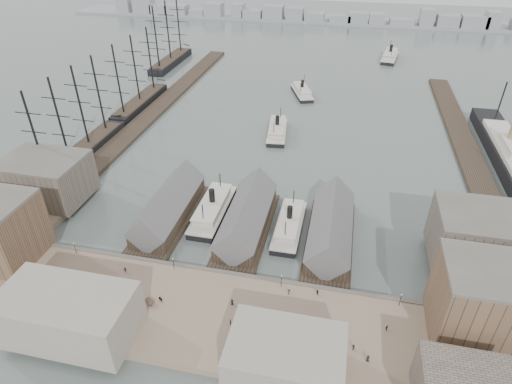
% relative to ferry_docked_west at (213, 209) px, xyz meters
% --- Properties ---
extents(ground, '(900.00, 900.00, 0.00)m').
position_rel_ferry_docked_west_xyz_m(ground, '(13.00, -22.41, -2.45)').
color(ground, '#505D59').
rests_on(ground, ground).
extents(quay, '(180.00, 30.00, 2.00)m').
position_rel_ferry_docked_west_xyz_m(quay, '(13.00, -42.41, -1.45)').
color(quay, '#856F59').
rests_on(quay, ground).
extents(seawall, '(180.00, 1.20, 2.30)m').
position_rel_ferry_docked_west_xyz_m(seawall, '(13.00, -27.61, -1.30)').
color(seawall, '#59544C').
rests_on(seawall, ground).
extents(west_wharf, '(10.00, 220.00, 1.60)m').
position_rel_ferry_docked_west_xyz_m(west_wharf, '(-55.00, 77.59, -1.65)').
color(west_wharf, '#2D231C').
rests_on(west_wharf, ground).
extents(east_wharf, '(10.00, 180.00, 1.60)m').
position_rel_ferry_docked_west_xyz_m(east_wharf, '(91.00, 67.59, -1.65)').
color(east_wharf, '#2D231C').
rests_on(east_wharf, ground).
extents(ferry_shed_west, '(14.00, 42.00, 12.60)m').
position_rel_ferry_docked_west_xyz_m(ferry_shed_west, '(-13.00, -5.53, 2.19)').
color(ferry_shed_west, '#2D231C').
rests_on(ferry_shed_west, ground).
extents(ferry_shed_center, '(14.00, 42.00, 12.60)m').
position_rel_ferry_docked_west_xyz_m(ferry_shed_center, '(13.00, -5.53, 2.19)').
color(ferry_shed_center, '#2D231C').
rests_on(ferry_shed_center, ground).
extents(ferry_shed_east, '(14.00, 42.00, 12.60)m').
position_rel_ferry_docked_west_xyz_m(ferry_shed_east, '(39.00, -5.53, 2.19)').
color(ferry_shed_east, '#2D231C').
rests_on(ferry_shed_east, ground).
extents(warehouse_west_back, '(26.00, 20.00, 14.00)m').
position_rel_ferry_docked_west_xyz_m(warehouse_west_back, '(-57.00, -4.41, 6.55)').
color(warehouse_west_back, '#60564C').
rests_on(warehouse_west_back, west_land).
extents(warehouse_east_front, '(30.00, 18.00, 19.00)m').
position_rel_ferry_docked_west_xyz_m(warehouse_east_front, '(79.00, -34.41, 9.05)').
color(warehouse_east_front, brown).
rests_on(warehouse_east_front, east_land).
extents(warehouse_east_back, '(28.00, 20.00, 15.00)m').
position_rel_ferry_docked_west_xyz_m(warehouse_east_back, '(81.00, -7.41, 7.05)').
color(warehouse_east_back, '#60564C').
rests_on(warehouse_east_back, east_land).
extents(street_bldg_center, '(24.00, 16.00, 10.00)m').
position_rel_ferry_docked_west_xyz_m(street_bldg_center, '(33.00, -54.41, 4.55)').
color(street_bldg_center, gray).
rests_on(street_bldg_center, quay).
extents(street_bldg_west, '(30.00, 16.00, 12.00)m').
position_rel_ferry_docked_west_xyz_m(street_bldg_west, '(-17.00, -54.41, 5.55)').
color(street_bldg_west, gray).
rests_on(street_bldg_west, quay).
extents(lamp_post_far_w, '(0.44, 0.44, 3.92)m').
position_rel_ferry_docked_west_xyz_m(lamp_post_far_w, '(-32.00, -29.41, 2.26)').
color(lamp_post_far_w, black).
rests_on(lamp_post_far_w, quay).
extents(lamp_post_near_w, '(0.44, 0.44, 3.92)m').
position_rel_ferry_docked_west_xyz_m(lamp_post_near_w, '(-2.00, -29.41, 2.26)').
color(lamp_post_near_w, black).
rests_on(lamp_post_near_w, quay).
extents(lamp_post_near_e, '(0.44, 0.44, 3.92)m').
position_rel_ferry_docked_west_xyz_m(lamp_post_near_e, '(28.00, -29.41, 2.26)').
color(lamp_post_near_e, black).
rests_on(lamp_post_near_e, quay).
extents(lamp_post_far_e, '(0.44, 0.44, 3.92)m').
position_rel_ferry_docked_west_xyz_m(lamp_post_far_e, '(58.00, -29.41, 2.26)').
color(lamp_post_far_e, black).
rests_on(lamp_post_far_e, quay).
extents(far_shore, '(500.00, 40.00, 15.72)m').
position_rel_ferry_docked_west_xyz_m(far_shore, '(10.93, 311.73, 1.45)').
color(far_shore, gray).
rests_on(far_shore, ground).
extents(ferry_docked_west, '(8.79, 29.29, 10.46)m').
position_rel_ferry_docked_west_xyz_m(ferry_docked_west, '(0.00, 0.00, 0.00)').
color(ferry_docked_west, black).
rests_on(ferry_docked_west, ground).
extents(ferry_docked_east, '(7.96, 26.53, 9.47)m').
position_rel_ferry_docked_west_xyz_m(ferry_docked_east, '(26.00, -2.68, -0.23)').
color(ferry_docked_east, black).
rests_on(ferry_docked_east, ground).
extents(ferry_open_near, '(11.14, 27.69, 9.62)m').
position_rel_ferry_docked_west_xyz_m(ferry_open_near, '(9.98, 65.37, -0.20)').
color(ferry_open_near, black).
rests_on(ferry_open_near, ground).
extents(ferry_open_mid, '(15.95, 26.29, 9.01)m').
position_rel_ferry_docked_west_xyz_m(ferry_open_mid, '(14.53, 117.83, -0.34)').
color(ferry_open_mid, black).
rests_on(ferry_open_mid, ground).
extents(ferry_open_far, '(13.48, 31.08, 10.73)m').
position_rel_ferry_docked_west_xyz_m(ferry_open_far, '(64.53, 198.80, 0.06)').
color(ferry_open_far, black).
rests_on(ferry_open_far, ground).
extents(sailing_ship_near, '(8.80, 60.64, 36.19)m').
position_rel_ferry_docked_west_xyz_m(sailing_ship_near, '(-64.69, 25.93, 0.21)').
color(sailing_ship_near, black).
rests_on(sailing_ship_near, ground).
extents(sailing_ship_mid, '(8.73, 50.45, 35.90)m').
position_rel_ferry_docked_west_xyz_m(sailing_ship_mid, '(-65.49, 83.61, 0.12)').
color(sailing_ship_mid, black).
rests_on(sailing_ship_mid, ground).
extents(sailing_ship_far, '(9.60, 53.35, 39.48)m').
position_rel_ferry_docked_west_xyz_m(sailing_ship_far, '(-77.75, 156.31, 0.40)').
color(sailing_ship_far, black).
rests_on(sailing_ship_far, ground).
extents(ocean_steamer, '(11.70, 85.52, 17.10)m').
position_rel_ferry_docked_west_xyz_m(ocean_steamer, '(105.00, 61.54, 1.23)').
color(ocean_steamer, black).
rests_on(ocean_steamer, ground).
extents(tram, '(2.51, 9.58, 3.41)m').
position_rel_ferry_docked_west_xyz_m(tram, '(67.02, -36.90, 1.29)').
color(tram, black).
rests_on(tram, quay).
extents(horse_cart_left, '(4.80, 2.40, 1.57)m').
position_rel_ferry_docked_west_xyz_m(horse_cart_left, '(-20.77, -38.77, 0.35)').
color(horse_cart_left, black).
rests_on(horse_cart_left, quay).
extents(horse_cart_center, '(4.69, 3.44, 1.48)m').
position_rel_ferry_docked_west_xyz_m(horse_cart_center, '(-1.81, -41.74, 0.33)').
color(horse_cart_center, black).
rests_on(horse_cart_center, quay).
extents(horse_cart_right, '(4.88, 2.99, 1.69)m').
position_rel_ferry_docked_west_xyz_m(horse_cart_right, '(38.41, -48.39, 0.39)').
color(horse_cart_right, black).
rests_on(horse_cart_right, quay).
extents(pedestrian_0, '(0.51, 0.65, 1.66)m').
position_rel_ferry_docked_west_xyz_m(pedestrian_0, '(-28.23, -37.49, 0.38)').
color(pedestrian_0, black).
rests_on(pedestrian_0, quay).
extents(pedestrian_1, '(0.77, 0.93, 1.73)m').
position_rel_ferry_docked_west_xyz_m(pedestrian_1, '(-24.63, -46.15, 0.41)').
color(pedestrian_1, black).
rests_on(pedestrian_1, quay).
extents(pedestrian_2, '(1.16, 1.14, 1.60)m').
position_rel_ferry_docked_west_xyz_m(pedestrian_2, '(-14.55, -33.38, 0.35)').
color(pedestrian_2, black).
rests_on(pedestrian_2, quay).
extents(pedestrian_3, '(0.74, 1.09, 1.71)m').
position_rel_ferry_docked_west_xyz_m(pedestrian_3, '(-5.44, -44.64, 0.41)').
color(pedestrian_3, black).
rests_on(pedestrian_3, quay).
extents(pedestrian_4, '(0.94, 1.04, 1.79)m').
position_rel_ferry_docked_west_xyz_m(pedestrian_4, '(17.03, -38.25, 0.44)').
color(pedestrian_4, black).
rests_on(pedestrian_4, quay).
extents(pedestrian_5, '(0.73, 0.80, 1.79)m').
position_rel_ferry_docked_west_xyz_m(pedestrian_5, '(18.26, -44.46, 0.45)').
color(pedestrian_5, black).
rests_on(pedestrian_5, quay).
extents(pedestrian_6, '(0.93, 1.01, 1.66)m').
position_rel_ferry_docked_west_xyz_m(pedestrian_6, '(37.55, -30.41, 0.38)').
color(pedestrian_6, black).
rests_on(pedestrian_6, quay).
extents(pedestrian_7, '(1.10, 1.23, 1.65)m').
position_rel_ferry_docked_west_xyz_m(pedestrian_7, '(47.07, -45.24, 0.37)').
color(pedestrian_7, black).
rests_on(pedestrian_7, quay).
extents(pedestrian_8, '(0.90, 0.97, 1.60)m').
position_rel_ferry_docked_west_xyz_m(pedestrian_8, '(54.62, -37.98, 0.35)').
color(pedestrian_8, black).
rests_on(pedestrian_8, quay).
extents(pedestrian_9, '(1.03, 1.01, 1.79)m').
position_rel_ferry_docked_west_xyz_m(pedestrian_9, '(65.20, -46.36, 0.44)').
color(pedestrian_9, black).
rests_on(pedestrian_9, quay).
extents(pedestrian_10, '(0.96, 0.70, 1.82)m').
position_rel_ferry_docked_west_xyz_m(pedestrian_10, '(50.29, -47.47, 0.46)').
color(pedestrian_10, black).
rests_on(pedestrian_10, quay).
extents(pedestrian_11, '(0.70, 1.09, 1.60)m').
position_rel_ferry_docked_west_xyz_m(pedestrian_11, '(30.45, -31.77, 0.35)').
color(pedestrian_11, black).
rests_on(pedestrian_11, quay).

